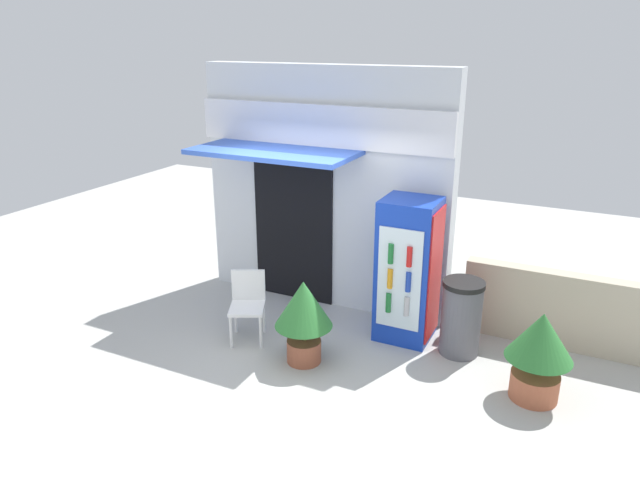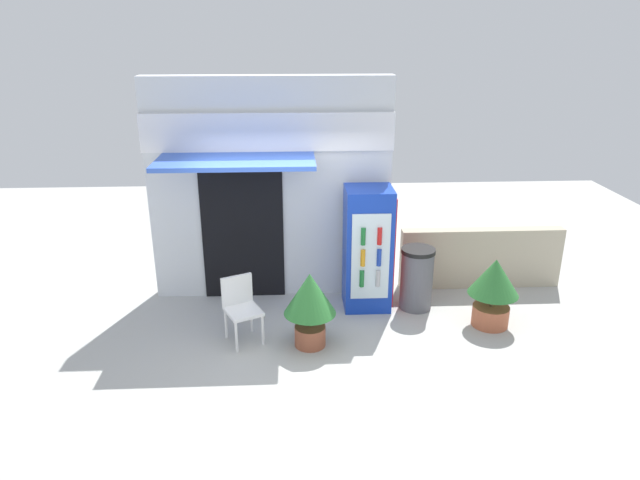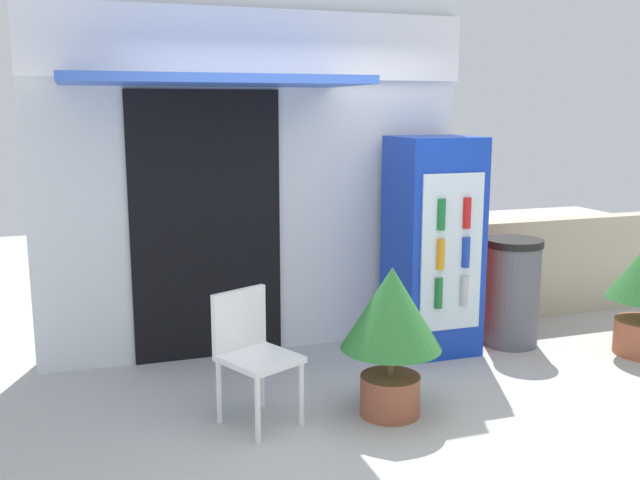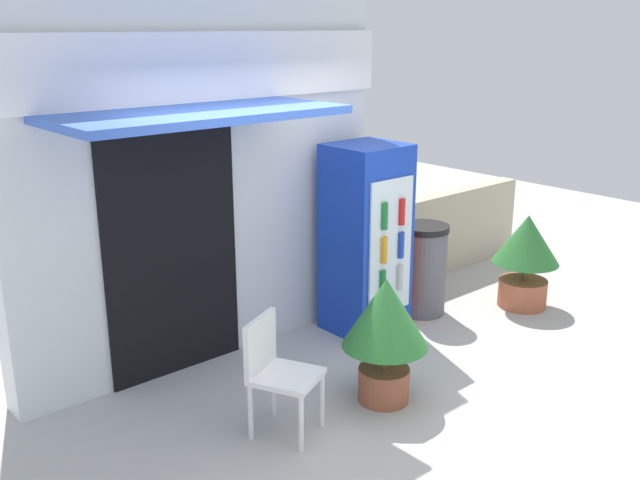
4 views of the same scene
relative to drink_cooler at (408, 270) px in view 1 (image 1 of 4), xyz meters
The scene contains 8 objects.
ground 1.83m from the drink_cooler, 134.22° to the right, with size 16.00×16.00×0.00m, color #B2B2AD.
storefront_building 1.68m from the drink_cooler, 159.08° to the left, with size 3.47×1.28×3.21m.
drink_cooler is the anchor object (origin of this frame).
plastic_chair 1.98m from the drink_cooler, 153.60° to the right, with size 0.56×0.58×0.85m.
potted_plant_near_shop 1.40m from the drink_cooler, 128.71° to the right, with size 0.66×0.66×1.00m.
potted_plant_curbside 1.77m from the drink_cooler, 22.78° to the right, with size 0.67×0.67×0.97m.
trash_bin 0.82m from the drink_cooler, ahead, with size 0.48×0.48×0.91m.
stone_boundary_wall 1.97m from the drink_cooler, 17.38° to the left, with size 2.49×0.21×0.94m, color #B7AD93.
Camera 1 is at (2.97, -5.09, 3.55)m, focal length 32.50 mm.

